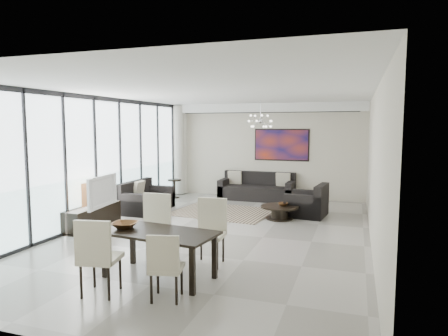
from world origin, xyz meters
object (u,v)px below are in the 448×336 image
at_px(television, 97,191).
at_px(dining_table, 159,237).
at_px(tv_console, 93,217).
at_px(sofa_main, 257,190).
at_px(coffee_table, 280,212).

height_order(television, dining_table, television).
bearing_deg(tv_console, sofa_main, 59.92).
height_order(tv_console, dining_table, dining_table).
relative_size(coffee_table, sofa_main, 0.41).
distance_m(television, dining_table, 3.36).
bearing_deg(dining_table, sofa_main, 91.35).
bearing_deg(coffee_table, television, -149.35).
bearing_deg(tv_console, dining_table, -37.92).
distance_m(coffee_table, dining_table, 4.38).
bearing_deg(sofa_main, dining_table, -88.65).
xyz_separation_m(television, dining_table, (2.60, -2.13, -0.21)).
bearing_deg(coffee_table, tv_console, -150.69).
xyz_separation_m(coffee_table, tv_console, (-3.74, -2.10, 0.06)).
bearing_deg(sofa_main, television, -118.41).
relative_size(coffee_table, dining_table, 0.52).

